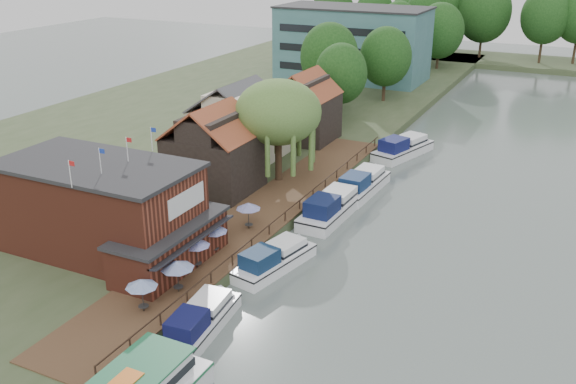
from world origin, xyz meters
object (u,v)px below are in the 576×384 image
at_px(umbrella_0, 143,295).
at_px(cruiser_2, 331,204).
at_px(umbrella_3, 214,239).
at_px(cruiser_0, 200,317).
at_px(cottage_b, 239,120).
at_px(cottage_a, 213,148).
at_px(willow, 278,131).
at_px(hotel_block, 352,43).
at_px(cruiser_4, 403,145).
at_px(pub, 120,211).
at_px(umbrella_2, 197,253).
at_px(umbrella_4, 249,216).
at_px(swan, 138,375).
at_px(cottage_c, 305,106).
at_px(umbrella_1, 178,276).
at_px(cruiser_3, 362,181).
at_px(cruiser_1, 274,256).

xyz_separation_m(umbrella_0, cruiser_2, (4.39, 21.95, -0.99)).
distance_m(umbrella_3, cruiser_2, 13.54).
bearing_deg(cruiser_0, cottage_b, 109.46).
distance_m(cottage_a, willow, 6.80).
relative_size(hotel_block, cruiser_0, 2.80).
bearing_deg(cottage_a, cruiser_4, 58.87).
bearing_deg(cruiser_4, cottage_b, -128.11).
height_order(pub, umbrella_2, pub).
xyz_separation_m(cottage_a, cruiser_4, (12.82, 21.22, -3.97)).
xyz_separation_m(cottage_a, umbrella_4, (7.59, -6.72, -2.96)).
height_order(umbrella_2, swan, umbrella_2).
xyz_separation_m(willow, umbrella_2, (3.03, -19.48, -3.93)).
xyz_separation_m(pub, umbrella_4, (6.59, 8.28, -2.36)).
xyz_separation_m(cottage_a, cottage_c, (1.00, 19.00, 0.00)).
relative_size(hotel_block, cottage_c, 2.99).
distance_m(cruiser_2, swan, 26.69).
xyz_separation_m(umbrella_1, cruiser_4, (4.54, 39.22, -1.01)).
bearing_deg(cruiser_3, cottage_b, 175.16).
bearing_deg(hotel_block, willow, -77.29).
relative_size(cottage_b, umbrella_3, 4.04).
bearing_deg(swan, willow, 101.59).
height_order(cottage_b, cruiser_1, cottage_b).
height_order(hotel_block, umbrella_3, hotel_block).
xyz_separation_m(cottage_b, cruiser_4, (15.82, 11.22, -3.97)).
distance_m(cottage_a, cruiser_3, 15.37).
height_order(hotel_block, willow, hotel_block).
xyz_separation_m(pub, cruiser_0, (10.41, -5.08, -3.57)).
xyz_separation_m(pub, swan, (9.81, -10.79, -4.43)).
relative_size(cruiser_3, swan, 23.02).
height_order(umbrella_0, cruiser_1, umbrella_0).
height_order(umbrella_1, cruiser_0, umbrella_1).
bearing_deg(umbrella_1, hotel_block, 101.67).
bearing_deg(umbrella_4, cruiser_3, 71.60).
height_order(umbrella_2, umbrella_3, same).
relative_size(umbrella_0, umbrella_2, 1.00).
bearing_deg(cruiser_2, umbrella_1, -99.71).
height_order(umbrella_1, umbrella_4, same).
bearing_deg(cottage_a, umbrella_1, -65.30).
xyz_separation_m(umbrella_0, cruiser_3, (4.82, 29.11, -1.06)).
bearing_deg(cruiser_4, cottage_c, -152.82).
bearing_deg(cruiser_0, umbrella_2, 118.61).
height_order(umbrella_1, cruiser_2, umbrella_1).
distance_m(cottage_c, umbrella_3, 31.61).
distance_m(hotel_block, umbrella_0, 78.64).
height_order(cottage_c, umbrella_0, cottage_c).
xyz_separation_m(umbrella_2, cruiser_3, (4.96, 22.49, -1.06)).
bearing_deg(umbrella_1, umbrella_2, 102.07).
bearing_deg(cottage_a, umbrella_3, -58.05).
bearing_deg(cruiser_0, cruiser_3, 81.67).
bearing_deg(umbrella_0, umbrella_1, 78.81).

